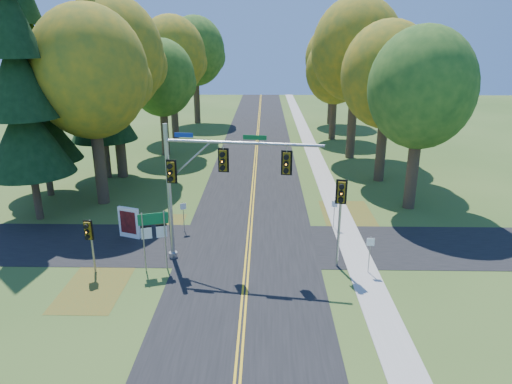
{
  "coord_description": "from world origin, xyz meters",
  "views": [
    {
      "loc": [
        0.94,
        -22.87,
        11.72
      ],
      "look_at": [
        0.44,
        2.5,
        3.2
      ],
      "focal_mm": 32.0,
      "sensor_mm": 36.0,
      "label": 1
    }
  ],
  "objects_px": {
    "info_kiosk": "(129,223)",
    "route_sign_cluster": "(154,229)",
    "east_signal_pole": "(341,202)",
    "traffic_mast": "(205,177)"
  },
  "relations": [
    {
      "from": "route_sign_cluster",
      "to": "info_kiosk",
      "type": "height_order",
      "value": "route_sign_cluster"
    },
    {
      "from": "traffic_mast",
      "to": "route_sign_cluster",
      "type": "distance_m",
      "value": 3.84
    },
    {
      "from": "traffic_mast",
      "to": "info_kiosk",
      "type": "bearing_deg",
      "value": 158.13
    },
    {
      "from": "info_kiosk",
      "to": "traffic_mast",
      "type": "bearing_deg",
      "value": -10.0
    },
    {
      "from": "info_kiosk",
      "to": "east_signal_pole",
      "type": "bearing_deg",
      "value": 3.07
    },
    {
      "from": "info_kiosk",
      "to": "route_sign_cluster",
      "type": "bearing_deg",
      "value": -37.72
    },
    {
      "from": "traffic_mast",
      "to": "info_kiosk",
      "type": "distance_m",
      "value": 7.23
    },
    {
      "from": "route_sign_cluster",
      "to": "info_kiosk",
      "type": "bearing_deg",
      "value": 105.38
    },
    {
      "from": "east_signal_pole",
      "to": "route_sign_cluster",
      "type": "relative_size",
      "value": 1.51
    },
    {
      "from": "east_signal_pole",
      "to": "info_kiosk",
      "type": "xyz_separation_m",
      "value": [
        -12.26,
        3.78,
        -2.82
      ]
    }
  ]
}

